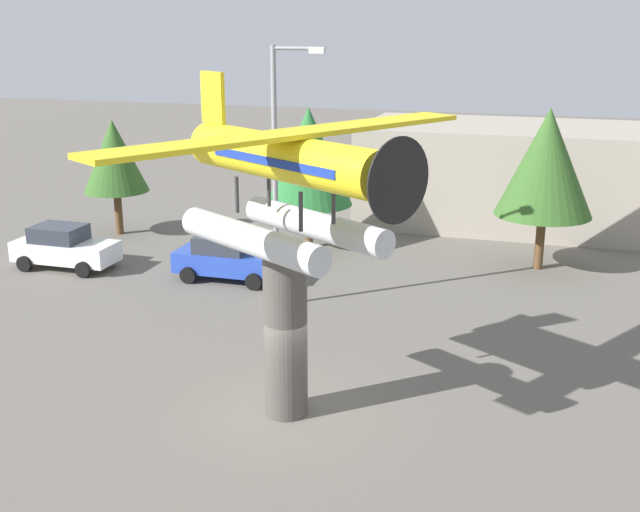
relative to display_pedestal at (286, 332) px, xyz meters
name	(u,v)px	position (x,y,z in m)	size (l,w,h in m)	color
ground_plane	(287,412)	(0.00, 0.00, -2.24)	(140.00, 140.00, 0.00)	#605B54
display_pedestal	(286,332)	(0.00, 0.00, 0.00)	(1.10, 1.10, 4.48)	#4C4742
floatplane_monument	(287,179)	(0.11, -0.07, 3.91)	(7.02, 9.46, 4.00)	silver
car_near_white	(64,247)	(-12.69, 9.10, -1.36)	(4.20, 2.02, 1.76)	white
car_mid_blue	(228,258)	(-5.72, 9.64, -1.36)	(4.20, 2.02, 1.76)	#2847B7
streetlight_primary	(280,162)	(-2.74, 7.44, 2.89)	(1.84, 0.28, 8.95)	gray
storefront_building	(498,174)	(3.52, 22.00, 0.17)	(13.15, 7.41, 4.83)	#9E9384
tree_west	(114,156)	(-13.35, 14.47, 1.45)	(3.00, 3.00, 5.38)	brown
tree_east	(309,157)	(-4.08, 14.90, 1.82)	(3.80, 3.80, 6.18)	brown
tree_center_back	(546,163)	(5.82, 14.54, 2.12)	(3.83, 3.83, 6.50)	brown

